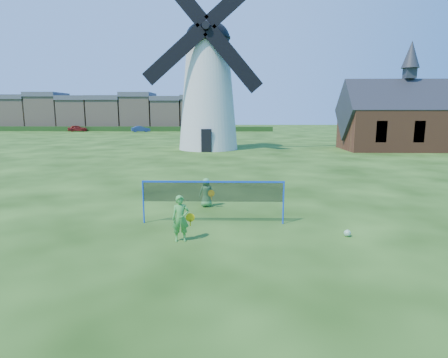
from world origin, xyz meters
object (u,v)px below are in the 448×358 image
object	(u,v)px
player_boy	(206,192)
car_right	(141,129)
windmill	(208,87)
player_girl	(181,219)
badminton_net	(213,192)
play_ball	(347,233)
car_left	(77,128)
chapel	(406,120)

from	to	relation	value
player_boy	car_right	distance (m)	62.98
windmill	player_boy	size ratio (longest dim) A/B	15.16
player_girl	car_right	world-z (taller)	player_girl
windmill	badminton_net	distance (m)	27.92
player_boy	play_ball	distance (m)	6.09
car_left	player_girl	bearing A→B (deg)	-179.63
chapel	windmill	bearing A→B (deg)	178.98
chapel	player_boy	world-z (taller)	chapel
play_ball	player_girl	bearing A→B (deg)	-174.13
player_girl	badminton_net	bearing A→B (deg)	55.44
windmill	play_ball	xyz separation A→B (m)	(6.32, -28.64, -6.53)
player_girl	play_ball	bearing A→B (deg)	-3.09
car_right	chapel	bearing A→B (deg)	-155.68
windmill	player_girl	xyz separation A→B (m)	(1.03, -29.19, -5.92)
badminton_net	player_boy	distance (m)	2.47
play_ball	chapel	bearing A→B (deg)	62.86
windmill	car_right	size ratio (longest dim) A/B	4.94
chapel	player_boy	xyz separation A→B (m)	(-19.29, -24.55, -2.52)
player_girl	chapel	bearing A→B (deg)	46.57
windmill	player_boy	distance (m)	25.68
badminton_net	player_boy	xyz separation A→B (m)	(-0.41, 2.38, -0.53)
car_left	badminton_net	bearing A→B (deg)	-178.34
car_left	chapel	bearing A→B (deg)	-151.11
windmill	car_right	world-z (taller)	windmill
player_girl	player_boy	bearing A→B (deg)	74.44
chapel	badminton_net	world-z (taller)	chapel
play_ball	badminton_net	bearing A→B (deg)	162.97
player_girl	car_right	xyz separation A→B (m)	(-17.20, 64.71, -0.10)
play_ball	car_left	distance (m)	75.06
chapel	play_ball	size ratio (longest dim) A/B	59.88
play_ball	car_left	size ratio (longest dim) A/B	0.06
windmill	player_boy	bearing A→B (deg)	-86.51
chapel	car_left	bearing A→B (deg)	143.51
badminton_net	player_girl	size ratio (longest dim) A/B	3.51
chapel	player_girl	distance (m)	35.04
player_boy	car_left	size ratio (longest dim) A/B	0.32
player_girl	player_boy	world-z (taller)	player_girl
badminton_net	windmill	bearing A→B (deg)	94.05
player_girl	windmill	bearing A→B (deg)	83.06
badminton_net	car_left	bearing A→B (deg)	116.28
badminton_net	player_girl	world-z (taller)	badminton_net
badminton_net	player_boy	bearing A→B (deg)	99.76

